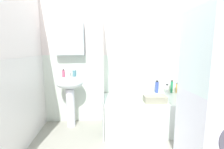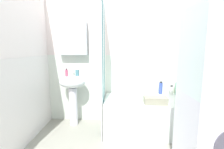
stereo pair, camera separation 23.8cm
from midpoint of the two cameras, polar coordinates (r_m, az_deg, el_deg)
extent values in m
cube|color=white|center=(2.95, 10.14, 6.74)|extent=(3.60, 0.05, 2.40)
cube|color=silver|center=(3.00, 9.91, -4.83)|extent=(3.60, 0.02, 1.20)
cube|color=silver|center=(2.89, -11.12, 12.28)|extent=(0.48, 0.12, 0.56)
cube|color=white|center=(2.29, -28.44, 5.22)|extent=(0.05, 1.81, 2.40)
cube|color=silver|center=(2.38, -26.65, -9.30)|extent=(0.02, 1.81, 1.20)
cylinder|color=white|center=(2.91, -11.08, -10.91)|extent=(0.14, 0.14, 0.65)
ellipsoid|color=white|center=(2.80, -11.34, -2.65)|extent=(0.44, 0.34, 0.20)
cylinder|color=silver|center=(2.87, -10.97, 0.19)|extent=(0.03, 0.03, 0.05)
cylinder|color=silver|center=(2.81, -11.23, 1.14)|extent=(0.02, 0.10, 0.02)
sphere|color=silver|center=(2.86, -11.02, 1.88)|extent=(0.03, 0.03, 0.03)
cylinder|color=#C65172|center=(2.79, -13.29, 0.48)|extent=(0.05, 0.05, 0.11)
sphere|color=#2C1E25|center=(2.78, -13.34, 1.84)|extent=(0.02, 0.02, 0.02)
cylinder|color=teal|center=(2.81, -9.70, 0.56)|extent=(0.06, 0.06, 0.10)
cube|color=white|center=(2.77, 15.36, -13.51)|extent=(1.43, 0.74, 0.52)
cube|color=white|center=(2.21, -0.60, 0.99)|extent=(0.01, 0.15, 2.00)
cube|color=teal|center=(2.36, -0.46, 1.49)|extent=(0.01, 0.15, 2.00)
cube|color=white|center=(2.51, -0.33, 1.93)|extent=(0.01, 0.15, 2.00)
cube|color=#2D6E78|center=(2.65, -0.22, 2.32)|extent=(0.01, 0.15, 2.00)
cube|color=white|center=(2.80, -0.12, 2.67)|extent=(0.01, 0.15, 2.00)
cylinder|color=gold|center=(3.12, 25.45, -4.94)|extent=(0.05, 0.05, 0.16)
cylinder|color=#1C222D|center=(3.10, 25.56, -3.29)|extent=(0.03, 0.03, 0.02)
cylinder|color=#228050|center=(3.07, 23.74, -4.57)|extent=(0.04, 0.04, 0.21)
cylinder|color=#2B2423|center=(3.05, 23.87, -2.45)|extent=(0.03, 0.03, 0.02)
cylinder|color=white|center=(3.07, 22.19, -5.20)|extent=(0.06, 0.06, 0.13)
cylinder|color=#252328|center=(3.05, 22.28, -3.76)|extent=(0.04, 0.04, 0.02)
cylinder|color=#344998|center=(3.01, 18.89, -4.66)|extent=(0.06, 0.06, 0.20)
cylinder|color=black|center=(2.98, 19.00, -2.58)|extent=(0.04, 0.04, 0.02)
cube|color=gray|center=(2.49, 17.60, -8.58)|extent=(0.33, 0.22, 0.10)
cube|color=white|center=(2.14, 34.89, -16.88)|extent=(0.62, 0.58, 0.86)
cube|color=white|center=(1.95, 37.15, 6.72)|extent=(0.62, 0.58, 0.86)
camera|label=1|loc=(0.12, -87.15, 0.45)|focal=26.13mm
camera|label=2|loc=(0.12, 92.85, -0.45)|focal=26.13mm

